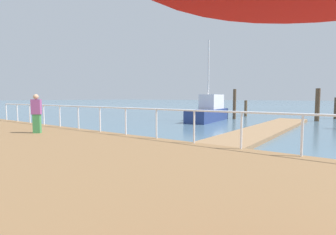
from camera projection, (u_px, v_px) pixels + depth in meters
name	position (u px, v px, depth m)	size (l,w,h in m)	color
ground_plane	(74.00, 125.00, 17.44)	(300.00, 300.00, 0.00)	slate
floating_dock	(266.00, 130.00, 13.99)	(15.39, 2.00, 0.18)	#93704C
boardwalk_railing	(174.00, 116.00, 8.57)	(0.06, 26.32, 1.08)	white
dock_piling_0	(336.00, 108.00, 22.01)	(0.34, 0.34, 1.85)	brown
dock_piling_2	(234.00, 104.00, 21.78)	(0.27, 0.27, 2.56)	brown
dock_piling_3	(246.00, 108.00, 24.99)	(0.28, 0.28, 1.57)	brown
dock_piling_4	(317.00, 105.00, 19.85)	(0.34, 0.34, 2.56)	brown
moored_boat_2	(209.00, 111.00, 20.18)	(5.59, 2.15, 6.23)	navy
pedestrian_0	(37.00, 113.00, 10.44)	(0.41, 0.41, 1.59)	#3F8C4C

